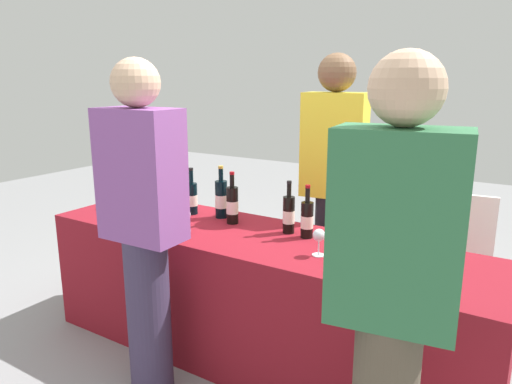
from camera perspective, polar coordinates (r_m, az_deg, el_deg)
The scene contains 20 objects.
ground_plane at distance 3.00m, azimuth 0.00°, elevation -18.99°, with size 12.00×12.00×0.00m, color gray.
tasting_table at distance 2.82m, azimuth 0.00°, elevation -12.50°, with size 2.63×0.70×0.75m, color maroon.
wine_bottle_0 at distance 3.33m, azimuth -14.22°, elevation 0.20°, with size 0.07×0.07×0.31m.
wine_bottle_1 at distance 3.09m, azimuth -7.72°, elevation -0.70°, with size 0.07×0.07×0.30m.
wine_bottle_2 at distance 2.98m, azimuth -4.19°, elevation -0.81°, with size 0.08×0.08×0.33m.
wine_bottle_3 at distance 2.86m, azimuth -2.86°, elevation -1.53°, with size 0.07×0.07×0.32m.
wine_bottle_4 at distance 2.69m, azimuth 3.95°, elevation -2.67°, with size 0.07×0.07×0.30m.
wine_bottle_5 at distance 2.62m, azimuth 6.15°, elevation -3.26°, with size 0.07×0.07×0.30m.
wine_bottle_6 at distance 2.37m, azimuth 20.52°, elevation -5.53°, with size 0.07×0.07×0.32m.
wine_glass_0 at distance 2.95m, azimuth -10.42°, elevation -1.70°, with size 0.07×0.07×0.14m.
wine_glass_1 at distance 2.89m, azimuth -9.20°, elevation -1.85°, with size 0.07×0.07×0.14m.
wine_glass_2 at distance 2.74m, azimuth -8.50°, elevation -2.84°, with size 0.06×0.06×0.13m.
wine_glass_3 at distance 2.37m, azimuth 7.57°, elevation -5.33°, with size 0.06×0.06×0.14m.
wine_glass_4 at distance 2.25m, azimuth 12.37°, elevation -6.48°, with size 0.07×0.07×0.14m.
wine_glass_5 at distance 2.24m, azimuth 18.71°, elevation -7.33°, with size 0.07×0.07×0.13m.
ice_bucket at distance 3.17m, azimuth -10.88°, elevation -0.81°, with size 0.22×0.22×0.17m, color silver.
server_pouring at distance 3.09m, azimuth 9.22°, elevation 1.35°, with size 0.41×0.26×1.76m.
guest_0 at distance 2.39m, azimuth -13.36°, elevation -3.49°, with size 0.41×0.23×1.71m.
guest_1 at distance 1.63m, azimuth 15.99°, elevation -11.99°, with size 0.43×0.28×1.70m.
menu_board at distance 3.31m, azimuth 22.32°, elevation -7.92°, with size 0.47×0.03×0.92m, color white.
Camera 1 is at (1.35, -2.14, 1.61)m, focal length 33.30 mm.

